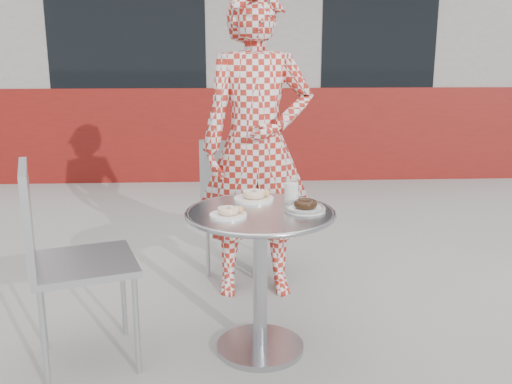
{
  "coord_description": "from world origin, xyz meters",
  "views": [
    {
      "loc": [
        -0.2,
        -2.45,
        1.39
      ],
      "look_at": [
        -0.07,
        0.08,
        0.76
      ],
      "focal_mm": 40.0,
      "sensor_mm": 36.0,
      "label": 1
    }
  ],
  "objects_px": {
    "bistro_table": "(260,247)",
    "plate_near": "(229,213)",
    "chair_left": "(83,303)",
    "plate_far": "(254,196)",
    "plate_checker": "(305,207)",
    "chair_far": "(244,231)",
    "milk_cup": "(291,192)",
    "seated_person": "(257,146)"
  },
  "relations": [
    {
      "from": "seated_person",
      "to": "plate_checker",
      "type": "distance_m",
      "value": 0.74
    },
    {
      "from": "chair_left",
      "to": "plate_far",
      "type": "height_order",
      "value": "chair_left"
    },
    {
      "from": "milk_cup",
      "to": "chair_left",
      "type": "bearing_deg",
      "value": -167.92
    },
    {
      "from": "plate_far",
      "to": "chair_left",
      "type": "bearing_deg",
      "value": -162.13
    },
    {
      "from": "plate_checker",
      "to": "bistro_table",
      "type": "bearing_deg",
      "value": -178.89
    },
    {
      "from": "chair_far",
      "to": "plate_far",
      "type": "relative_size",
      "value": 4.55
    },
    {
      "from": "chair_far",
      "to": "seated_person",
      "type": "bearing_deg",
      "value": 124.07
    },
    {
      "from": "plate_far",
      "to": "plate_checker",
      "type": "distance_m",
      "value": 0.29
    },
    {
      "from": "bistro_table",
      "to": "chair_far",
      "type": "bearing_deg",
      "value": 92.65
    },
    {
      "from": "bistro_table",
      "to": "chair_left",
      "type": "distance_m",
      "value": 0.83
    },
    {
      "from": "chair_left",
      "to": "plate_checker",
      "type": "xyz_separation_m",
      "value": [
        1.0,
        0.06,
        0.42
      ]
    },
    {
      "from": "bistro_table",
      "to": "milk_cup",
      "type": "relative_size",
      "value": 6.16
    },
    {
      "from": "plate_far",
      "to": "milk_cup",
      "type": "distance_m",
      "value": 0.18
    },
    {
      "from": "plate_near",
      "to": "milk_cup",
      "type": "height_order",
      "value": "milk_cup"
    },
    {
      "from": "bistro_table",
      "to": "plate_near",
      "type": "xyz_separation_m",
      "value": [
        -0.14,
        -0.07,
        0.18
      ]
    },
    {
      "from": "chair_left",
      "to": "bistro_table",
      "type": "bearing_deg",
      "value": -104.28
    },
    {
      "from": "seated_person",
      "to": "milk_cup",
      "type": "bearing_deg",
      "value": -78.88
    },
    {
      "from": "chair_far",
      "to": "seated_person",
      "type": "xyz_separation_m",
      "value": [
        0.07,
        -0.3,
        0.59
      ]
    },
    {
      "from": "plate_checker",
      "to": "milk_cup",
      "type": "bearing_deg",
      "value": 108.24
    },
    {
      "from": "chair_far",
      "to": "plate_checker",
      "type": "relative_size",
      "value": 4.7
    },
    {
      "from": "chair_left",
      "to": "plate_far",
      "type": "xyz_separation_m",
      "value": [
        0.78,
        0.25,
        0.42
      ]
    },
    {
      "from": "chair_left",
      "to": "plate_near",
      "type": "distance_m",
      "value": 0.78
    },
    {
      "from": "bistro_table",
      "to": "milk_cup",
      "type": "xyz_separation_m",
      "value": [
        0.16,
        0.15,
        0.22
      ]
    },
    {
      "from": "plate_far",
      "to": "plate_near",
      "type": "relative_size",
      "value": 1.18
    },
    {
      "from": "bistro_table",
      "to": "plate_far",
      "type": "relative_size",
      "value": 3.59
    },
    {
      "from": "plate_far",
      "to": "milk_cup",
      "type": "bearing_deg",
      "value": -15.46
    },
    {
      "from": "bistro_table",
      "to": "seated_person",
      "type": "xyz_separation_m",
      "value": [
        0.02,
        0.71,
        0.34
      ]
    },
    {
      "from": "chair_far",
      "to": "plate_far",
      "type": "distance_m",
      "value": 0.92
    },
    {
      "from": "chair_left",
      "to": "plate_near",
      "type": "height_order",
      "value": "chair_left"
    },
    {
      "from": "seated_person",
      "to": "plate_far",
      "type": "xyz_separation_m",
      "value": [
        -0.04,
        -0.51,
        -0.16
      ]
    },
    {
      "from": "bistro_table",
      "to": "plate_far",
      "type": "xyz_separation_m",
      "value": [
        -0.02,
        0.19,
        0.19
      ]
    },
    {
      "from": "chair_left",
      "to": "milk_cup",
      "type": "height_order",
      "value": "chair_left"
    },
    {
      "from": "plate_near",
      "to": "milk_cup",
      "type": "distance_m",
      "value": 0.37
    },
    {
      "from": "plate_near",
      "to": "milk_cup",
      "type": "xyz_separation_m",
      "value": [
        0.3,
        0.22,
        0.04
      ]
    },
    {
      "from": "bistro_table",
      "to": "plate_near",
      "type": "bearing_deg",
      "value": -152.62
    },
    {
      "from": "chair_left",
      "to": "plate_far",
      "type": "distance_m",
      "value": 0.92
    },
    {
      "from": "chair_far",
      "to": "plate_checker",
      "type": "height_order",
      "value": "chair_far"
    },
    {
      "from": "plate_far",
      "to": "plate_checker",
      "type": "height_order",
      "value": "plate_far"
    },
    {
      "from": "seated_person",
      "to": "chair_left",
      "type": "bearing_deg",
      "value": -139.5
    },
    {
      "from": "seated_person",
      "to": "plate_checker",
      "type": "xyz_separation_m",
      "value": [
        0.18,
        -0.7,
        -0.16
      ]
    },
    {
      "from": "bistro_table",
      "to": "plate_checker",
      "type": "bearing_deg",
      "value": 1.11
    },
    {
      "from": "bistro_table",
      "to": "chair_left",
      "type": "relative_size",
      "value": 0.74
    }
  ]
}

